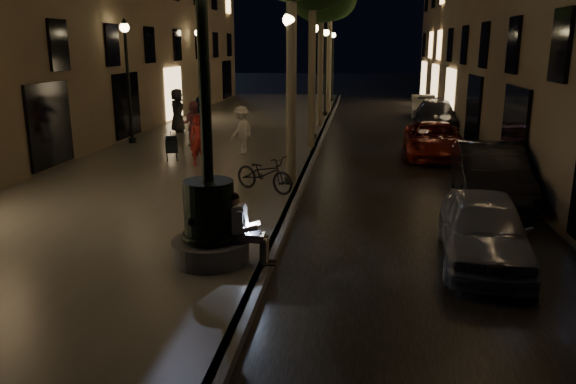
# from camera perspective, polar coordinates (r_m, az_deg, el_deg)

# --- Properties ---
(ground) EXTENTS (120.00, 120.00, 0.00)m
(ground) POSITION_cam_1_polar(r_m,az_deg,el_deg) (22.74, 3.08, 4.55)
(ground) COLOR black
(ground) RESTS_ON ground
(cobble_lane) EXTENTS (6.00, 45.00, 0.02)m
(cobble_lane) POSITION_cam_1_polar(r_m,az_deg,el_deg) (22.73, 10.66, 4.33)
(cobble_lane) COLOR black
(cobble_lane) RESTS_ON ground
(promenade) EXTENTS (8.00, 45.00, 0.20)m
(promenade) POSITION_cam_1_polar(r_m,az_deg,el_deg) (23.35, -6.79, 4.98)
(promenade) COLOR slate
(promenade) RESTS_ON ground
(curb_strip) EXTENTS (0.25, 45.00, 0.20)m
(curb_strip) POSITION_cam_1_polar(r_m,az_deg,el_deg) (22.72, 3.08, 4.80)
(curb_strip) COLOR #59595B
(curb_strip) RESTS_ON ground
(fountain_lamppost) EXTENTS (1.40, 1.40, 5.21)m
(fountain_lamppost) POSITION_cam_1_polar(r_m,az_deg,el_deg) (10.08, -8.03, -1.56)
(fountain_lamppost) COLOR #59595B
(fountain_lamppost) RESTS_ON promenade
(seated_man_laptop) EXTENTS (0.93, 0.32, 1.30)m
(seated_man_laptop) POSITION_cam_1_polar(r_m,az_deg,el_deg) (10.03, -4.58, -3.43)
(seated_man_laptop) COLOR tan
(seated_man_laptop) RESTS_ON promenade
(tree_far) EXTENTS (3.00, 3.00, 7.50)m
(tree_far) POSITION_cam_1_polar(r_m,az_deg,el_deg) (33.46, 4.31, 18.84)
(tree_far) COLOR #6B604C
(tree_far) RESTS_ON promenade
(lamp_curb_a) EXTENTS (0.36, 0.36, 4.81)m
(lamp_curb_a) POSITION_cam_1_polar(r_m,az_deg,el_deg) (15.46, 0.15, 11.85)
(lamp_curb_a) COLOR black
(lamp_curb_a) RESTS_ON promenade
(lamp_curb_b) EXTENTS (0.36, 0.36, 4.81)m
(lamp_curb_b) POSITION_cam_1_polar(r_m,az_deg,el_deg) (23.42, 2.62, 12.82)
(lamp_curb_b) COLOR black
(lamp_curb_b) RESTS_ON promenade
(lamp_curb_c) EXTENTS (0.36, 0.36, 4.81)m
(lamp_curb_c) POSITION_cam_1_polar(r_m,az_deg,el_deg) (31.39, 3.84, 13.28)
(lamp_curb_c) COLOR black
(lamp_curb_c) RESTS_ON promenade
(lamp_curb_d) EXTENTS (0.36, 0.36, 4.81)m
(lamp_curb_d) POSITION_cam_1_polar(r_m,az_deg,el_deg) (39.38, 4.57, 13.56)
(lamp_curb_d) COLOR black
(lamp_curb_d) RESTS_ON promenade
(lamp_left_b) EXTENTS (0.36, 0.36, 4.81)m
(lamp_left_b) POSITION_cam_1_polar(r_m,az_deg,el_deg) (23.16, -16.03, 12.26)
(lamp_left_b) COLOR black
(lamp_left_b) RESTS_ON promenade
(lamp_left_c) EXTENTS (0.36, 0.36, 4.81)m
(lamp_left_c) POSITION_cam_1_polar(r_m,az_deg,el_deg) (32.60, -9.05, 13.19)
(lamp_left_c) COLOR black
(lamp_left_c) RESTS_ON promenade
(stroller) EXTENTS (0.61, 0.95, 0.97)m
(stroller) POSITION_cam_1_polar(r_m,az_deg,el_deg) (19.51, -11.76, 4.60)
(stroller) COLOR black
(stroller) RESTS_ON promenade
(car_front) EXTENTS (1.92, 4.01, 1.32)m
(car_front) POSITION_cam_1_polar(r_m,az_deg,el_deg) (11.19, 19.28, -3.55)
(car_front) COLOR #9E9EA5
(car_front) RESTS_ON ground
(car_second) EXTENTS (1.91, 4.69, 1.51)m
(car_second) POSITION_cam_1_polar(r_m,az_deg,el_deg) (15.52, 19.78, 1.74)
(car_second) COLOR black
(car_second) RESTS_ON ground
(car_third) EXTENTS (2.29, 4.64, 1.27)m
(car_third) POSITION_cam_1_polar(r_m,az_deg,el_deg) (21.24, 14.66, 5.10)
(car_third) COLOR maroon
(car_third) RESTS_ON ground
(car_rear) EXTENTS (2.50, 5.17, 1.45)m
(car_rear) POSITION_cam_1_polar(r_m,az_deg,el_deg) (27.73, 14.75, 7.45)
(car_rear) COLOR #2E2E33
(car_rear) RESTS_ON ground
(car_fifth) EXTENTS (1.51, 3.81, 1.23)m
(car_fifth) POSITION_cam_1_polar(r_m,az_deg,el_deg) (33.28, 13.53, 8.48)
(car_fifth) COLOR #ABAAA6
(car_fifth) RESTS_ON ground
(pedestrian_red) EXTENTS (0.71, 0.62, 1.64)m
(pedestrian_red) POSITION_cam_1_polar(r_m,az_deg,el_deg) (18.46, -9.05, 5.22)
(pedestrian_red) COLOR red
(pedestrian_red) RESTS_ON promenade
(pedestrian_pink) EXTENTS (0.85, 0.67, 1.72)m
(pedestrian_pink) POSITION_cam_1_polar(r_m,az_deg,el_deg) (22.09, -9.60, 6.84)
(pedestrian_pink) COLOR #BF6578
(pedestrian_pink) RESTS_ON promenade
(pedestrian_white) EXTENTS (1.04, 1.27, 1.71)m
(pedestrian_white) POSITION_cam_1_polar(r_m,az_deg,el_deg) (20.28, -4.77, 6.29)
(pedestrian_white) COLOR white
(pedestrian_white) RESTS_ON promenade
(pedestrian_blue) EXTENTS (1.11, 1.07, 1.86)m
(pedestrian_blue) POSITION_cam_1_polar(r_m,az_deg,el_deg) (22.55, -8.87, 7.21)
(pedestrian_blue) COLOR navy
(pedestrian_blue) RESTS_ON promenade
(pedestrian_dark) EXTENTS (0.94, 1.11, 1.93)m
(pedestrian_dark) POSITION_cam_1_polar(r_m,az_deg,el_deg) (25.81, -11.18, 8.12)
(pedestrian_dark) COLOR #343237
(pedestrian_dark) RESTS_ON promenade
(bicycle) EXTENTS (1.95, 1.49, 0.98)m
(bicycle) POSITION_cam_1_polar(r_m,az_deg,el_deg) (14.96, -2.41, 1.89)
(bicycle) COLOR black
(bicycle) RESTS_ON promenade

